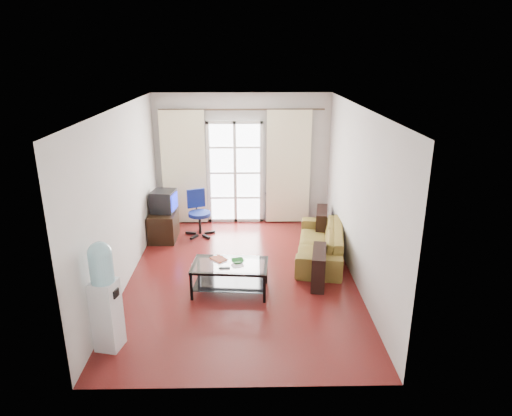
{
  "coord_description": "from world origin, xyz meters",
  "views": [
    {
      "loc": [
        0.11,
        -6.66,
        3.46
      ],
      "look_at": [
        0.24,
        0.35,
        1.05
      ],
      "focal_mm": 32.0,
      "sensor_mm": 36.0,
      "label": 1
    }
  ],
  "objects": [
    {
      "name": "crt_tv",
      "position": [
        -1.52,
        1.68,
        0.75
      ],
      "size": [
        0.51,
        0.51,
        0.41
      ],
      "rotation": [
        0.0,
        0.0,
        -0.15
      ],
      "color": "black",
      "rests_on": "tv_stand"
    },
    {
      "name": "wall_back",
      "position": [
        0.0,
        2.6,
        1.35
      ],
      "size": [
        3.6,
        0.02,
        2.7
      ],
      "primitive_type": "cube",
      "color": "beige",
      "rests_on": "floor"
    },
    {
      "name": "curtain_left",
      "position": [
        -1.2,
        2.48,
        1.2
      ],
      "size": [
        0.9,
        0.07,
        2.35
      ],
      "primitive_type": "cube",
      "color": "#FFFACD",
      "rests_on": "curtain_rod"
    },
    {
      "name": "wall_front",
      "position": [
        0.0,
        -2.6,
        1.35
      ],
      "size": [
        3.6,
        0.02,
        2.7
      ],
      "primitive_type": "cube",
      "color": "beige",
      "rests_on": "floor"
    },
    {
      "name": "water_cooler",
      "position": [
        -1.6,
        -1.84,
        0.74
      ],
      "size": [
        0.34,
        0.34,
        1.41
      ],
      "rotation": [
        0.0,
        0.0,
        -0.22
      ],
      "color": "silver",
      "rests_on": "floor"
    },
    {
      "name": "curtain_rod",
      "position": [
        0.0,
        2.5,
        2.38
      ],
      "size": [
        3.3,
        0.04,
        0.04
      ],
      "primitive_type": "cylinder",
      "rotation": [
        0.0,
        1.57,
        0.0
      ],
      "color": "#4C3F2D",
      "rests_on": "wall_back"
    },
    {
      "name": "ceiling",
      "position": [
        0.0,
        0.0,
        2.7
      ],
      "size": [
        5.2,
        5.2,
        0.0
      ],
      "primitive_type": "plane",
      "rotation": [
        3.14,
        0.0,
        0.0
      ],
      "color": "white",
      "rests_on": "wall_back"
    },
    {
      "name": "coffee_table",
      "position": [
        -0.17,
        -0.49,
        0.29
      ],
      "size": [
        1.18,
        0.74,
        0.46
      ],
      "rotation": [
        0.0,
        0.0,
        -0.08
      ],
      "color": "silver",
      "rests_on": "floor"
    },
    {
      "name": "radiator",
      "position": [
        0.8,
        2.5,
        0.33
      ],
      "size": [
        0.64,
        0.12,
        0.64
      ],
      "primitive_type": "cube",
      "color": "gray",
      "rests_on": "floor"
    },
    {
      "name": "curtain_right",
      "position": [
        0.95,
        2.48,
        1.2
      ],
      "size": [
        0.9,
        0.07,
        2.35
      ],
      "primitive_type": "cube",
      "color": "#FFFACD",
      "rests_on": "curtain_rod"
    },
    {
      "name": "book",
      "position": [
        -0.41,
        -0.39,
        0.47
      ],
      "size": [
        0.42,
        0.42,
        0.02
      ],
      "primitive_type": "imported",
      "rotation": [
        0.0,
        0.0,
        0.74
      ],
      "color": "#B5161E",
      "rests_on": "coffee_table"
    },
    {
      "name": "tv_stand",
      "position": [
        -1.52,
        1.61,
        0.27
      ],
      "size": [
        0.5,
        0.74,
        0.54
      ],
      "primitive_type": "cube",
      "rotation": [
        0.0,
        0.0,
        -0.01
      ],
      "color": "black",
      "rests_on": "floor"
    },
    {
      "name": "floor",
      "position": [
        0.0,
        0.0,
        0.0
      ],
      "size": [
        5.2,
        5.2,
        0.0
      ],
      "primitive_type": "plane",
      "color": "maroon",
      "rests_on": "ground"
    },
    {
      "name": "sofa",
      "position": [
        1.38,
        0.71,
        0.28
      ],
      "size": [
        2.19,
        1.42,
        0.56
      ],
      "primitive_type": "imported",
      "rotation": [
        0.0,
        0.0,
        -1.75
      ],
      "color": "olive",
      "rests_on": "floor"
    },
    {
      "name": "task_chair",
      "position": [
        -0.85,
        1.81,
        0.27
      ],
      "size": [
        0.8,
        0.8,
        0.9
      ],
      "rotation": [
        0.0,
        0.0,
        0.39
      ],
      "color": "black",
      "rests_on": "floor"
    },
    {
      "name": "remote",
      "position": [
        -0.24,
        -0.64,
        0.47
      ],
      "size": [
        0.17,
        0.05,
        0.02
      ],
      "primitive_type": "cube",
      "rotation": [
        0.0,
        0.0,
        -0.0
      ],
      "color": "black",
      "rests_on": "coffee_table"
    },
    {
      "name": "wall_left",
      "position": [
        -1.8,
        0.0,
        1.35
      ],
      "size": [
        0.02,
        5.2,
        2.7
      ],
      "primitive_type": "cube",
      "color": "beige",
      "rests_on": "floor"
    },
    {
      "name": "bowl",
      "position": [
        -0.05,
        -0.45,
        0.48
      ],
      "size": [
        0.3,
        0.3,
        0.05
      ],
      "primitive_type": "imported",
      "rotation": [
        0.0,
        0.0,
        0.28
      ],
      "color": "#369657",
      "rests_on": "coffee_table"
    },
    {
      "name": "wall_right",
      "position": [
        1.8,
        0.0,
        1.35
      ],
      "size": [
        0.02,
        5.2,
        2.7
      ],
      "primitive_type": "cube",
      "color": "beige",
      "rests_on": "floor"
    },
    {
      "name": "french_door",
      "position": [
        -0.15,
        2.54,
        1.07
      ],
      "size": [
        1.16,
        0.06,
        2.15
      ],
      "color": "white",
      "rests_on": "wall_back"
    }
  ]
}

